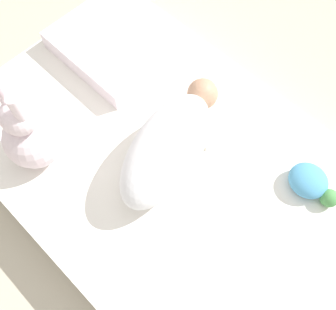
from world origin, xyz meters
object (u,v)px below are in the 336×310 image
pillow (118,41)px  turtle_plush (312,183)px  bunny_plush (31,134)px  swaddled_baby (169,145)px

pillow → turtle_plush: pillow is taller
pillow → bunny_plush: (0.14, -0.46, 0.08)m
swaddled_baby → bunny_plush: 0.41m
pillow → turtle_plush: 0.82m
pillow → swaddled_baby: bearing=-23.7°
swaddled_baby → pillow: size_ratio=1.27×
pillow → turtle_plush: (0.82, 0.03, -0.00)m
swaddled_baby → turtle_plush: swaddled_baby is taller
swaddled_baby → turtle_plush: bearing=-73.6°
bunny_plush → turtle_plush: size_ratio=2.01×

